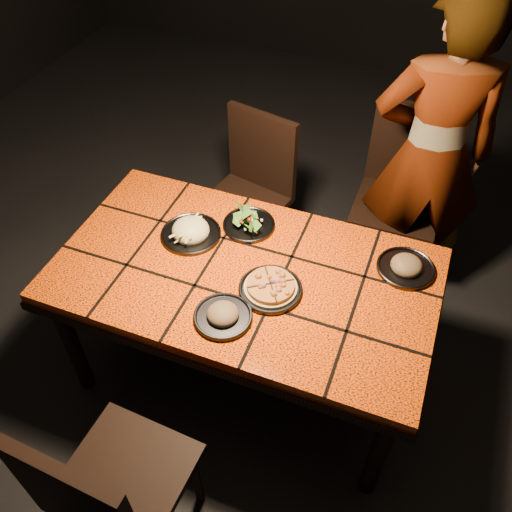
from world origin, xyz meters
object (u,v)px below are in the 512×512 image
(chair_near, at_px, (107,490))
(plate_pizza, at_px, (271,288))
(dining_table, at_px, (245,283))
(diner, at_px, (430,157))
(chair_far_left, at_px, (252,185))
(plate_pasta, at_px, (191,232))
(chair_far_right, at_px, (403,185))

(chair_near, relative_size, plate_pizza, 3.17)
(dining_table, height_order, diner, diner)
(chair_far_left, bearing_deg, plate_pasta, -79.43)
(plate_pasta, bearing_deg, chair_far_left, 88.18)
(dining_table, distance_m, chair_near, 0.96)
(chair_near, xyz_separation_m, plate_pasta, (-0.17, 1.05, 0.22))
(dining_table, relative_size, chair_far_right, 1.62)
(chair_far_right, bearing_deg, chair_near, -108.20)
(diner, relative_size, plate_pasta, 6.33)
(chair_far_left, bearing_deg, diner, 22.10)
(dining_table, height_order, chair_far_left, chair_far_left)
(chair_far_left, relative_size, diner, 0.55)
(dining_table, distance_m, plate_pizza, 0.18)
(dining_table, xyz_separation_m, plate_pasta, (-0.30, 0.12, 0.10))
(chair_far_left, xyz_separation_m, plate_pasta, (-0.02, -0.69, 0.24))
(dining_table, distance_m, chair_far_right, 1.17)
(dining_table, distance_m, diner, 1.15)
(plate_pizza, bearing_deg, diner, 65.33)
(chair_far_right, height_order, plate_pizza, chair_far_right)
(diner, bearing_deg, chair_near, 53.51)
(dining_table, bearing_deg, chair_far_right, 64.37)
(chair_far_right, bearing_deg, diner, -45.56)
(chair_far_right, bearing_deg, chair_far_left, -162.68)
(diner, distance_m, plate_pizza, 1.12)
(dining_table, height_order, chair_near, chair_near)
(chair_near, height_order, plate_pizza, chair_near)
(chair_near, height_order, chair_far_left, chair_near)
(chair_far_left, distance_m, diner, 0.96)
(plate_pizza, bearing_deg, chair_far_left, 116.04)
(chair_near, xyz_separation_m, diner, (0.74, 1.89, 0.31))
(chair_near, distance_m, plate_pasta, 1.09)
(plate_pizza, distance_m, plate_pasta, 0.48)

